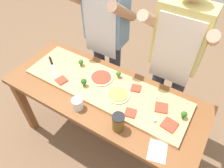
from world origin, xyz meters
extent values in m
plane|color=brown|center=(0.00, 0.00, 0.00)|extent=(8.00, 8.00, 0.00)
cube|color=brown|center=(-0.79, -0.29, 0.38)|extent=(0.07, 0.07, 0.76)
cube|color=brown|center=(-0.79, 0.29, 0.38)|extent=(0.07, 0.07, 0.76)
cube|color=brown|center=(0.79, 0.29, 0.38)|extent=(0.07, 0.07, 0.76)
cube|color=brown|center=(0.00, 0.00, 0.78)|extent=(1.71, 0.69, 0.04)
cube|color=tan|center=(-0.01, 0.04, 0.81)|extent=(1.42, 0.43, 0.03)
cube|color=#B7BABF|center=(-0.49, -0.04, 0.82)|extent=(0.18, 0.14, 0.00)
cube|color=black|center=(-0.62, 0.05, 0.83)|extent=(0.10, 0.08, 0.02)
cylinder|color=beige|center=(-0.09, 0.11, 0.83)|extent=(0.21, 0.21, 0.01)
cylinder|color=#BC3D28|center=(-0.09, 0.11, 0.84)|extent=(0.17, 0.17, 0.01)
cylinder|color=beige|center=(0.13, 0.02, 0.83)|extent=(0.20, 0.20, 0.01)
cylinder|color=#899E4C|center=(0.13, 0.02, 0.84)|extent=(0.16, 0.16, 0.01)
cube|color=#BC3D28|center=(0.48, 0.08, 0.83)|extent=(0.12, 0.12, 0.01)
cube|color=#BC3D28|center=(0.22, 0.15, 0.83)|extent=(0.10, 0.10, 0.01)
cube|color=#BC3D28|center=(0.59, -0.04, 0.83)|extent=(0.12, 0.12, 0.01)
cube|color=#BC3D28|center=(-0.36, -0.10, 0.83)|extent=(0.11, 0.11, 0.01)
cube|color=#BC3D28|center=(0.30, -0.09, 0.83)|extent=(0.10, 0.10, 0.01)
cylinder|color=#3F7220|center=(-0.34, 0.15, 0.83)|extent=(0.02, 0.02, 0.02)
sphere|color=#38752D|center=(-0.34, 0.15, 0.86)|extent=(0.05, 0.05, 0.05)
cylinder|color=#366618|center=(-0.16, -0.04, 0.84)|extent=(0.02, 0.02, 0.03)
sphere|color=#2D6623|center=(-0.16, -0.04, 0.87)|extent=(0.05, 0.05, 0.05)
cylinder|color=#366618|center=(0.65, 0.08, 0.84)|extent=(0.02, 0.02, 0.03)
sphere|color=#2D6623|center=(0.65, 0.08, 0.87)|extent=(0.05, 0.05, 0.05)
cylinder|color=#3F7220|center=(0.03, 0.20, 0.84)|extent=(0.02, 0.02, 0.03)
sphere|color=#38752D|center=(0.03, 0.20, 0.86)|extent=(0.04, 0.04, 0.04)
cube|color=silver|center=(0.41, 0.15, 0.83)|extent=(0.02, 0.02, 0.01)
cube|color=silver|center=(0.48, -0.06, 0.83)|extent=(0.03, 0.03, 0.02)
cube|color=silver|center=(0.63, 0.22, 0.83)|extent=(0.02, 0.02, 0.01)
cylinder|color=white|center=(-0.08, -0.23, 0.84)|extent=(0.09, 0.09, 0.09)
cylinder|color=white|center=(-0.08, -0.23, 0.82)|extent=(0.08, 0.08, 0.05)
cylinder|color=brown|center=(0.28, -0.23, 0.86)|extent=(0.09, 0.09, 0.13)
cylinder|color=black|center=(0.28, -0.23, 0.93)|extent=(0.09, 0.09, 0.01)
cube|color=white|center=(0.59, -0.25, 0.80)|extent=(0.16, 0.18, 0.00)
cylinder|color=#333847|center=(-0.40, 0.53, 0.45)|extent=(0.12, 0.12, 0.90)
cylinder|color=#333847|center=(-0.20, 0.53, 0.45)|extent=(0.12, 0.12, 0.90)
cube|color=#6689B2|center=(-0.30, 0.53, 1.18)|extent=(0.40, 0.20, 0.55)
cube|color=silver|center=(-0.30, 0.42, 1.09)|extent=(0.34, 0.01, 0.60)
cylinder|color=#997056|center=(-0.07, 0.43, 1.30)|extent=(0.08, 0.39, 0.31)
cylinder|color=#333847|center=(0.29, 0.53, 0.45)|extent=(0.12, 0.12, 0.90)
cylinder|color=#333847|center=(0.49, 0.53, 0.45)|extent=(0.12, 0.12, 0.90)
cube|color=#D1C670|center=(0.39, 0.53, 1.18)|extent=(0.40, 0.20, 0.55)
cube|color=silver|center=(0.39, 0.42, 1.09)|extent=(0.34, 0.01, 0.60)
cylinder|color=tan|center=(0.16, 0.43, 1.30)|extent=(0.08, 0.39, 0.31)
cylinder|color=tan|center=(0.62, 0.43, 1.30)|extent=(0.08, 0.39, 0.31)
camera|label=1|loc=(0.67, -0.95, 2.12)|focal=33.97mm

